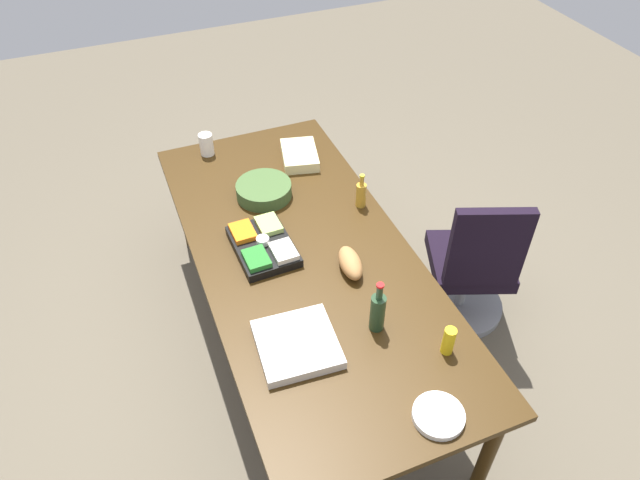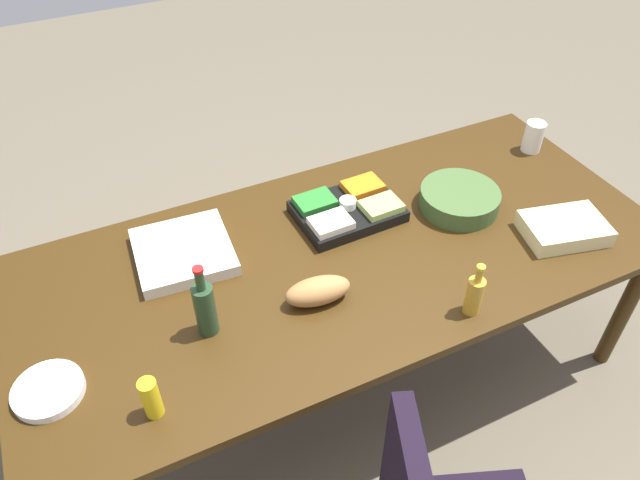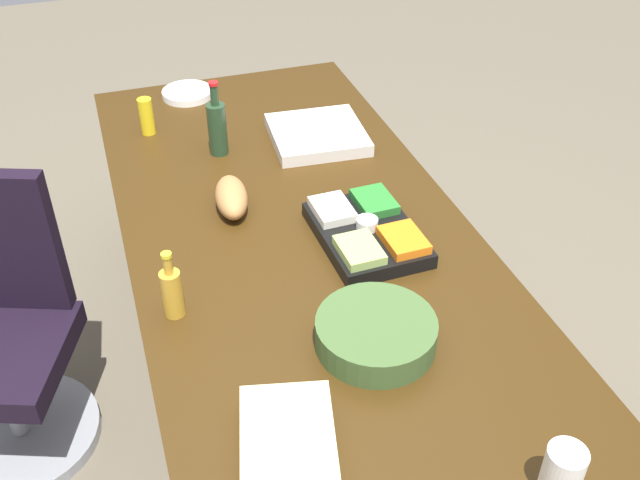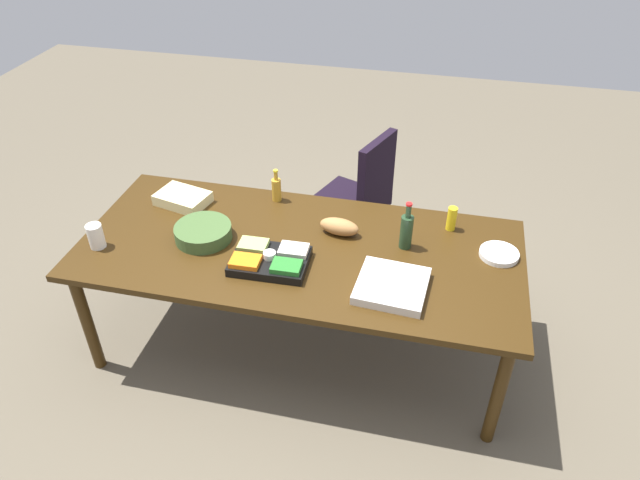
% 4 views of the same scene
% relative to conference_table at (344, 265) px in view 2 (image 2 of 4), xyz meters
% --- Properties ---
extents(ground_plane, '(10.00, 10.00, 0.00)m').
position_rel_conference_table_xyz_m(ground_plane, '(0.00, 0.00, -0.72)').
color(ground_plane, brown).
extents(conference_table, '(2.55, 1.13, 0.78)m').
position_rel_conference_table_xyz_m(conference_table, '(0.00, 0.00, 0.00)').
color(conference_table, '#37230B').
rests_on(conference_table, ground).
extents(dressing_bottle, '(0.06, 0.06, 0.22)m').
position_rel_conference_table_xyz_m(dressing_bottle, '(-0.27, 0.46, 0.15)').
color(dressing_bottle, gold).
rests_on(dressing_bottle, conference_table).
extents(wine_bottle, '(0.09, 0.09, 0.30)m').
position_rel_conference_table_xyz_m(wine_bottle, '(0.59, 0.14, 0.18)').
color(wine_bottle, '#233D24').
rests_on(wine_bottle, conference_table).
extents(paper_plate_stack, '(0.26, 0.26, 0.03)m').
position_rel_conference_table_xyz_m(paper_plate_stack, '(1.12, 0.17, 0.08)').
color(paper_plate_stack, white).
rests_on(paper_plate_stack, conference_table).
extents(pizza_box, '(0.39, 0.39, 0.05)m').
position_rel_conference_table_xyz_m(pizza_box, '(0.57, -0.25, 0.09)').
color(pizza_box, silver).
rests_on(pizza_box, conference_table).
extents(mayo_jar, '(0.10, 0.10, 0.15)m').
position_rel_conference_table_xyz_m(mayo_jar, '(-1.13, -0.25, 0.14)').
color(mayo_jar, white).
rests_on(mayo_jar, conference_table).
extents(sheet_cake, '(0.36, 0.29, 0.07)m').
position_rel_conference_table_xyz_m(sheet_cake, '(-0.84, 0.29, 0.10)').
color(sheet_cake, beige).
rests_on(sheet_cake, conference_table).
extents(bread_loaf, '(0.25, 0.14, 0.10)m').
position_rel_conference_table_xyz_m(bread_loaf, '(0.20, 0.18, 0.11)').
color(bread_loaf, '#A97440').
rests_on(bread_loaf, conference_table).
extents(veggie_tray, '(0.43, 0.31, 0.09)m').
position_rel_conference_table_xyz_m(veggie_tray, '(-0.12, -0.19, 0.10)').
color(veggie_tray, black).
rests_on(veggie_tray, conference_table).
extents(mustard_bottle, '(0.07, 0.07, 0.15)m').
position_rel_conference_table_xyz_m(mustard_bottle, '(0.84, 0.38, 0.14)').
color(mustard_bottle, yellow).
rests_on(mustard_bottle, conference_table).
extents(salad_bowl, '(0.38, 0.38, 0.08)m').
position_rel_conference_table_xyz_m(salad_bowl, '(-0.57, -0.04, 0.11)').
color(salad_bowl, '#3E5B2D').
rests_on(salad_bowl, conference_table).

